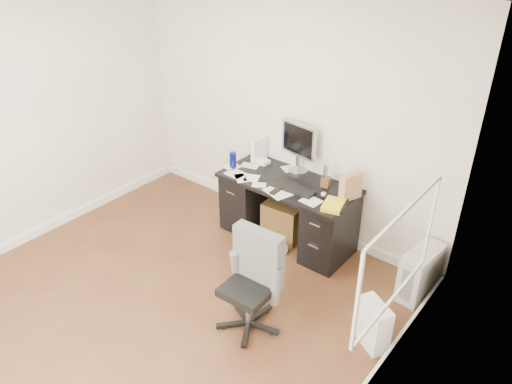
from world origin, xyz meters
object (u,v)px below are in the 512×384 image
Objects in this scene: keyboard at (293,189)px; pc_tower at (420,272)px; lcd_monitor at (299,148)px; desk at (287,209)px; wicker_basket at (286,218)px; office_chair at (248,285)px.

keyboard is 0.94× the size of pc_tower.
pc_tower is at bearing 0.64° from lcd_monitor.
keyboard is at bearing -53.80° from lcd_monitor.
desk is 0.69m from lcd_monitor.
wicker_basket is at bearing 134.52° from keyboard.
desk is 1.58× the size of office_chair.
desk is 1.43m from office_chair.
keyboard is at bearing 105.20° from office_chair.
pc_tower is at bearing 51.30° from office_chair.
office_chair is (0.52, -1.32, 0.08)m from desk.
keyboard reaches higher than desk.
lcd_monitor is at bearing 85.04° from wicker_basket.
desk is at bearing 109.42° from office_chair.
lcd_monitor reaches higher than office_chair.
office_chair is 2.21× the size of wicker_basket.
wicker_basket is at bearing 129.26° from desk.
office_chair is (0.58, -1.58, -0.56)m from lcd_monitor.
wicker_basket is at bearing -175.72° from pc_tower.
keyboard is (0.20, -0.38, -0.28)m from lcd_monitor.
keyboard is at bearing -39.47° from desk.
desk is 2.96× the size of pc_tower.
desk is at bearing -50.74° from wicker_basket.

